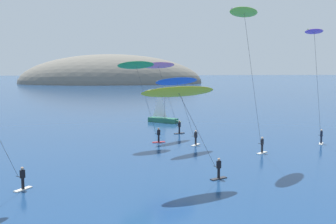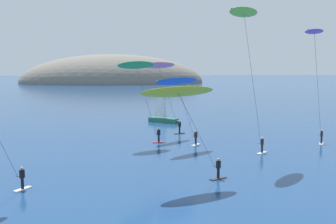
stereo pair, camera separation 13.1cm
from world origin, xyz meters
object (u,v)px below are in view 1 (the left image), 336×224
object	(u,v)px
kitesurfer_yellow	(181,97)
kitesurfer_purple	(315,42)
sailboat_near	(165,118)
kitesurfer_green	(138,71)
kitesurfer_blue	(179,86)
kitesurfer_pink	(160,71)
kitesurfer_lime	(246,25)

from	to	relation	value
kitesurfer_yellow	kitesurfer_purple	xyz separation A→B (m)	(15.38, 11.82, 4.62)
sailboat_near	kitesurfer_green	xyz separation A→B (m)	(-4.43, -17.83, 7.69)
sailboat_near	kitesurfer_blue	distance (m)	21.17
kitesurfer_yellow	kitesurfer_pink	bearing A→B (deg)	90.27
kitesurfer_yellow	sailboat_near	bearing A→B (deg)	87.40
kitesurfer_green	kitesurfer_lime	bearing A→B (deg)	-42.67
kitesurfer_yellow	kitesurfer_blue	distance (m)	13.76
kitesurfer_yellow	kitesurfer_pink	distance (m)	20.99
kitesurfer_green	sailboat_near	bearing A→B (deg)	76.03
sailboat_near	kitesurfer_lime	xyz separation A→B (m)	(5.20, -26.72, 12.02)
sailboat_near	kitesurfer_pink	world-z (taller)	kitesurfer_pink
kitesurfer_green	kitesurfer_blue	xyz separation A→B (m)	(4.26, -2.42, -1.52)
kitesurfer_pink	kitesurfer_blue	xyz separation A→B (m)	(1.46, -7.25, -1.45)
kitesurfer_pink	kitesurfer_yellow	bearing A→B (deg)	-89.73
kitesurfer_blue	kitesurfer_lime	bearing A→B (deg)	-50.23
sailboat_near	kitesurfer_yellow	xyz separation A→B (m)	(-1.54, -33.95, 6.07)
kitesurfer_purple	kitesurfer_pink	bearing A→B (deg)	149.50
sailboat_near	kitesurfer_blue	bearing A→B (deg)	-90.50
kitesurfer_lime	kitesurfer_pink	bearing A→B (deg)	116.52
sailboat_near	kitesurfer_pink	distance (m)	15.17
kitesurfer_purple	kitesurfer_pink	world-z (taller)	kitesurfer_purple
kitesurfer_green	kitesurfer_blue	world-z (taller)	kitesurfer_green
kitesurfer_green	kitesurfer_purple	bearing A→B (deg)	-13.23
sailboat_near	kitesurfer_blue	size ratio (longest dim) A/B	0.73
kitesurfer_yellow	kitesurfer_lime	world-z (taller)	kitesurfer_lime
kitesurfer_yellow	kitesurfer_lime	distance (m)	11.54
sailboat_near	kitesurfer_pink	xyz separation A→B (m)	(-1.64, -13.01, 7.62)
kitesurfer_yellow	kitesurfer_lime	size ratio (longest dim) A/B	0.54
kitesurfer_yellow	kitesurfer_blue	bearing A→B (deg)	84.31
kitesurfer_blue	kitesurfer_yellow	bearing A→B (deg)	-95.69
kitesurfer_yellow	kitesurfer_green	distance (m)	16.45
kitesurfer_green	kitesurfer_blue	size ratio (longest dim) A/B	1.22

